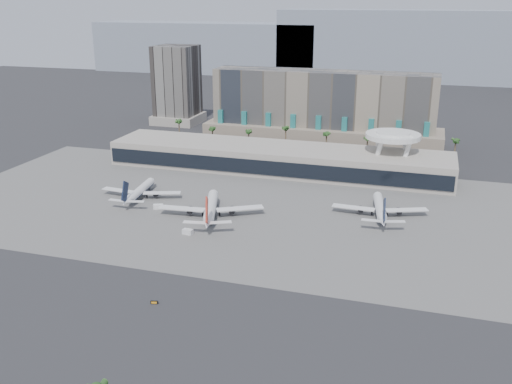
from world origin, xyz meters
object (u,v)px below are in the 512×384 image
(airliner_centre, at_px, (211,208))
(taxiway_sign, at_px, (154,302))
(airliner_left, at_px, (140,191))
(service_vehicle_b, at_px, (188,232))
(airliner_right, at_px, (380,208))
(service_vehicle_a, at_px, (158,207))

(airliner_centre, bearing_deg, taxiway_sign, -99.44)
(airliner_left, xyz_separation_m, service_vehicle_b, (35.80, -30.89, -2.25))
(airliner_left, distance_m, airliner_centre, 39.24)
(airliner_left, relative_size, airliner_centre, 0.87)
(airliner_centre, bearing_deg, airliner_right, 0.26)
(service_vehicle_a, height_order, taxiway_sign, service_vehicle_a)
(airliner_left, relative_size, airliner_right, 0.95)
(airliner_left, bearing_deg, taxiway_sign, -66.44)
(airliner_centre, height_order, airliner_right, airliner_centre)
(airliner_centre, xyz_separation_m, service_vehicle_a, (-23.89, 1.78, -2.82))
(airliner_left, bearing_deg, service_vehicle_b, -47.55)
(airliner_right, relative_size, service_vehicle_b, 10.37)
(airliner_centre, height_order, service_vehicle_a, airliner_centre)
(taxiway_sign, bearing_deg, airliner_right, 44.42)
(service_vehicle_a, xyz_separation_m, taxiway_sign, (33.28, -70.14, -0.47))
(service_vehicle_a, distance_m, service_vehicle_b, 30.57)
(airliner_right, relative_size, taxiway_sign, 17.68)
(airliner_right, xyz_separation_m, service_vehicle_a, (-87.92, -18.43, -2.45))
(airliner_centre, distance_m, service_vehicle_b, 19.45)
(service_vehicle_a, relative_size, taxiway_sign, 1.78)
(airliner_right, bearing_deg, service_vehicle_b, -158.41)
(service_vehicle_b, bearing_deg, airliner_right, 39.01)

